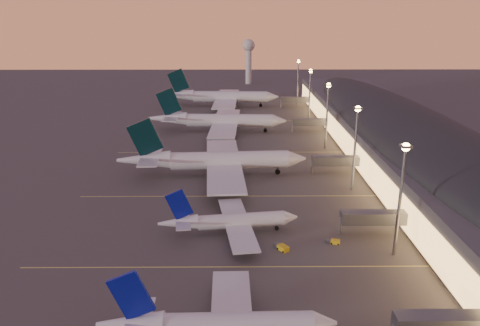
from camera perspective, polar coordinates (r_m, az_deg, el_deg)
name	(u,v)px	position (r m, az deg, el deg)	size (l,w,h in m)	color
ground	(233,255)	(106.08, -0.91, -11.18)	(700.00, 700.00, 0.00)	#413E3B
airliner_narrow_south	(218,326)	(79.68, -2.69, -19.18)	(38.72, 34.48, 13.87)	silver
airliner_narrow_north	(229,221)	(114.35, -1.31, -7.13)	(34.25, 30.85, 12.23)	silver
airliner_wide_near	(213,161)	(153.29, -3.30, 0.26)	(61.93, 56.48, 19.82)	silver
airliner_wide_mid	(218,121)	(210.48, -2.75, 5.18)	(61.97, 56.41, 19.84)	silver
airliner_wide_far	(220,97)	(267.95, -2.46, 8.05)	(66.99, 60.97, 21.45)	silver
terminal_building	(403,135)	(181.11, 19.25, 3.27)	(56.35, 255.00, 17.46)	#45454A
light_masts	(338,116)	(165.04, 11.89, 5.67)	(2.20, 217.20, 25.90)	slate
radar_tower	(249,54)	(354.00, 1.06, 13.16)	(9.00, 9.00, 32.50)	silver
lane_markings	(234,190)	(142.34, -0.79, -3.30)	(90.00, 180.36, 0.00)	#D8C659
baggage_tug_c	(334,242)	(112.98, 11.34, -9.38)	(3.38, 2.17, 0.94)	gold
baggage_tug_d	(282,247)	(108.59, 5.09, -10.20)	(3.52, 4.03, 1.16)	gold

